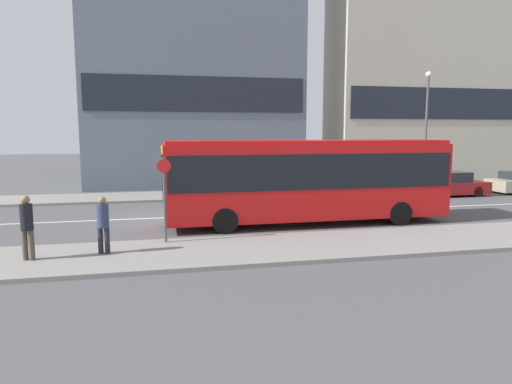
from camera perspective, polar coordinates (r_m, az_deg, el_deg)
name	(u,v)px	position (r m, az deg, el deg)	size (l,w,h in m)	color
ground_plane	(166,218)	(20.20, -11.19, -3.18)	(120.00, 120.00, 0.00)	#4F4F51
sidewalk_near	(171,254)	(14.09, -10.62, -7.62)	(44.00, 3.50, 0.13)	gray
sidewalk_far	(163,196)	(26.36, -11.50, -0.53)	(44.00, 3.50, 0.13)	gray
lane_centerline	(166,218)	(20.20, -11.19, -3.17)	(41.80, 0.16, 0.01)	silver
apartment_block_left_tower	(194,20)	(32.46, -7.81, 20.48)	(14.39, 4.44, 21.99)	slate
apartment_block_right_tower	(443,43)	(38.60, 22.35, 16.88)	(17.27, 4.41, 20.63)	beige
city_bus	(307,176)	(18.44, 6.39, 1.98)	(11.41, 2.49, 3.37)	red
parked_car_0	(447,185)	(28.59, 22.74, 0.86)	(4.60, 1.72, 1.41)	maroon
pedestrian_near_stop	(27,223)	(14.27, -26.73, -3.50)	(0.34, 0.34, 1.84)	#4C4233
pedestrian_down_pavement	(103,221)	(14.18, -18.58, -3.50)	(0.34, 0.34, 1.71)	#23232D
bus_stop_sign	(164,193)	(14.99, -11.37, -0.16)	(0.44, 0.12, 2.78)	#4C4C51
street_lamp	(426,119)	(29.73, 20.53, 8.56)	(0.36, 0.36, 7.13)	#4C4C51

